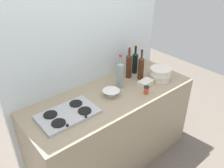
# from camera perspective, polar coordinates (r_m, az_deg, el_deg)

# --- Properties ---
(ground_plane) EXTENTS (6.00, 6.00, 0.00)m
(ground_plane) POSITION_cam_1_polar(r_m,az_deg,el_deg) (2.95, 0.00, -17.36)
(ground_plane) COLOR #6B6056
(ground_plane) RESTS_ON ground
(counter_block) EXTENTS (1.80, 0.70, 0.90)m
(counter_block) POSITION_cam_1_polar(r_m,az_deg,el_deg) (2.63, 0.00, -10.76)
(counter_block) COLOR tan
(counter_block) RESTS_ON ground
(backsplash_panel) EXTENTS (1.90, 0.06, 2.47)m
(backsplash_panel) POSITION_cam_1_polar(r_m,az_deg,el_deg) (2.47, -5.70, 7.72)
(backsplash_panel) COLOR silver
(backsplash_panel) RESTS_ON ground
(stovetop_hob) EXTENTS (0.52, 0.32, 0.04)m
(stovetop_hob) POSITION_cam_1_polar(r_m,az_deg,el_deg) (2.11, -10.72, -7.22)
(stovetop_hob) COLOR #B2B2B7
(stovetop_hob) RESTS_ON counter_block
(plate_stack) EXTENTS (0.24, 0.24, 0.13)m
(plate_stack) POSITION_cam_1_polar(r_m,az_deg,el_deg) (2.65, 11.66, 2.47)
(plate_stack) COLOR silver
(plate_stack) RESTS_ON counter_block
(wine_bottle_leftmost) EXTENTS (0.07, 0.07, 0.36)m
(wine_bottle_leftmost) POSITION_cam_1_polar(r_m,az_deg,el_deg) (2.61, 4.14, 4.53)
(wine_bottle_leftmost) COLOR #472314
(wine_bottle_leftmost) RESTS_ON counter_block
(wine_bottle_mid_left) EXTENTS (0.07, 0.07, 0.35)m
(wine_bottle_mid_left) POSITION_cam_1_polar(r_m,az_deg,el_deg) (2.60, 7.07, 3.97)
(wine_bottle_mid_left) COLOR #472314
(wine_bottle_mid_left) RESTS_ON counter_block
(wine_bottle_mid_right) EXTENTS (0.07, 0.07, 0.35)m
(wine_bottle_mid_right) POSITION_cam_1_polar(r_m,az_deg,el_deg) (2.73, 5.64, 5.34)
(wine_bottle_mid_right) COLOR black
(wine_bottle_mid_right) RESTS_ON counter_block
(wine_bottle_rightmost) EXTENTS (0.08, 0.08, 0.36)m
(wine_bottle_rightmost) POSITION_cam_1_polar(r_m,az_deg,el_deg) (2.42, 1.97, 2.37)
(wine_bottle_rightmost) COLOR gray
(wine_bottle_rightmost) RESTS_ON counter_block
(mixing_bowl) EXTENTS (0.17, 0.17, 0.06)m
(mixing_bowl) POSITION_cam_1_polar(r_m,az_deg,el_deg) (2.32, -0.19, -2.12)
(mixing_bowl) COLOR white
(mixing_bowl) RESTS_ON counter_block
(butter_dish) EXTENTS (0.18, 0.13, 0.05)m
(butter_dish) POSITION_cam_1_polar(r_m,az_deg,el_deg) (2.53, 8.21, 0.28)
(butter_dish) COLOR silver
(butter_dish) RESTS_ON counter_block
(condiment_jar_front) EXTENTS (0.05, 0.05, 0.08)m
(condiment_jar_front) POSITION_cam_1_polar(r_m,az_deg,el_deg) (2.38, 8.37, -1.42)
(condiment_jar_front) COLOR #C64C2D
(condiment_jar_front) RESTS_ON counter_block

